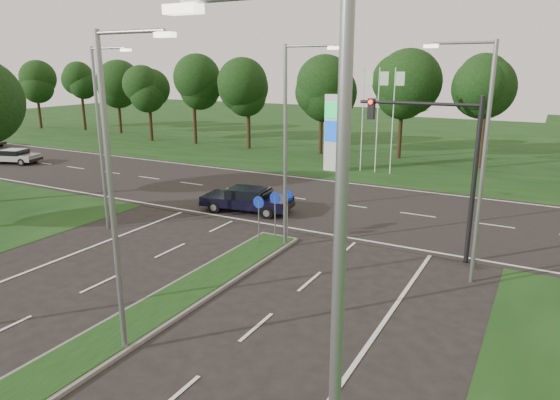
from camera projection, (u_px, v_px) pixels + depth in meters
The scene contains 14 objects.
verge_far at pixel (440, 140), 56.60m from camera, with size 160.00×50.00×0.02m, color black.
cross_road at pixel (335, 204), 30.33m from camera, with size 160.00×12.00×0.02m, color black.
median_kerb at pixel (48, 377), 13.36m from camera, with size 2.00×26.00×0.12m, color slate.
streetlight_median_near at pixel (116, 184), 13.29m from camera, with size 2.53×0.22×9.00m.
streetlight_median_far at pixel (289, 138), 21.76m from camera, with size 2.53×0.22×9.00m.
streetlight_left_far at pixel (102, 130), 24.37m from camera, with size 2.53×0.22×9.00m.
streetlight_right_far at pixel (479, 152), 18.15m from camera, with size 2.53×0.22×9.00m.
streetlight_right_near at pixel (323, 315), 6.29m from camera, with size 2.53×0.22×9.00m.
traffic_signal at pixel (443, 152), 20.70m from camera, with size 5.10×0.42×7.00m.
median_signs at pixel (274, 207), 23.44m from camera, with size 1.16×1.76×2.38m.
gas_pylon at pixel (336, 131), 38.91m from camera, with size 5.80×1.26×8.00m.
treeline_far at pixel (411, 82), 42.00m from camera, with size 6.00×6.00×9.90m.
navy_sedan at pixel (247, 199), 28.49m from camera, with size 5.29×2.79×1.39m.
far_car_a at pixel (14, 156), 42.59m from camera, with size 4.62×3.06×1.23m.
Camera 1 is at (11.06, -3.26, 8.11)m, focal length 32.00 mm.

